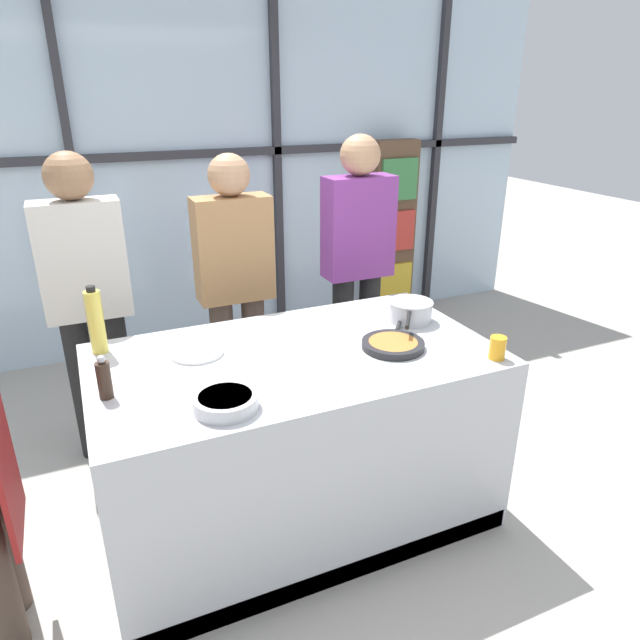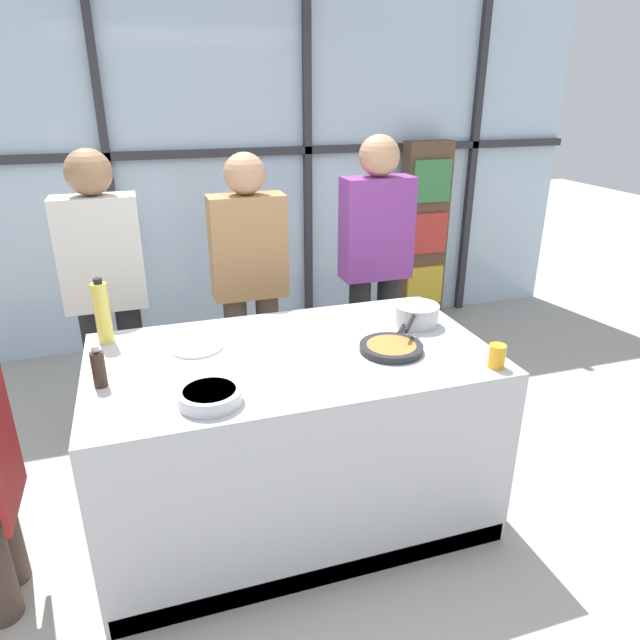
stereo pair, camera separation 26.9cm
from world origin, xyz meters
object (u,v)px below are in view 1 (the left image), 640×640
spectator_center_right (358,256)px  pepper_grinder (104,379)px  spectator_center_left (235,280)px  oil_bottle (96,321)px  white_plate (197,352)px  saucepan (410,311)px  mixing_bowl (226,401)px  spectator_far_left (88,294)px  frying_pan (393,343)px  juice_glass_near (497,348)px

spectator_center_right → pepper_grinder: bearing=32.2°
spectator_center_left → oil_bottle: (-0.80, -0.58, 0.09)m
white_plate → pepper_grinder: 0.48m
saucepan → mixing_bowl: saucepan is taller
spectator_far_left → spectator_center_right: spectator_center_right is taller
pepper_grinder → frying_pan: bearing=-2.3°
saucepan → spectator_far_left: bearing=150.9°
spectator_center_right → juice_glass_near: (-0.01, -1.37, -0.06)m
saucepan → oil_bottle: oil_bottle is taller
spectator_far_left → mixing_bowl: (0.40, -1.29, -0.06)m
white_plate → juice_glass_near: juice_glass_near is taller
frying_pan → juice_glass_near: 0.46m
white_plate → spectator_far_left: bearing=117.6°
spectator_far_left → saucepan: (1.50, -0.84, -0.04)m
spectator_center_right → oil_bottle: 1.72m
spectator_center_right → oil_bottle: spectator_center_right is taller
spectator_center_right → spectator_center_left: bearing=0.0°
spectator_far_left → pepper_grinder: 1.03m
spectator_far_left → pepper_grinder: (-0.00, -1.03, -0.01)m
spectator_far_left → juice_glass_near: size_ratio=16.64×
spectator_far_left → spectator_center_right: size_ratio=0.98×
spectator_center_left → oil_bottle: bearing=35.7°
spectator_center_right → juice_glass_near: 1.37m
juice_glass_near → mixing_bowl: bearing=176.6°
spectator_far_left → saucepan: bearing=150.9°
spectator_center_left → white_plate: (-0.41, -0.78, -0.06)m
juice_glass_near → spectator_center_left: bearing=120.5°
spectator_far_left → spectator_center_right: 1.63m
spectator_center_left → saucepan: 1.08m
spectator_far_left → juice_glass_near: spectator_far_left is taller
frying_pan → white_plate: size_ratio=1.85×
white_plate → mixing_bowl: mixing_bowl is taller
spectator_center_right → pepper_grinder: (-1.63, -1.03, -0.03)m
saucepan → juice_glass_near: bearing=-77.6°
oil_bottle → pepper_grinder: oil_bottle is taller
mixing_bowl → spectator_far_left: bearing=107.3°
spectator_center_left → frying_pan: spectator_center_left is taller
pepper_grinder → oil_bottle: bearing=88.7°
pepper_grinder → white_plate: bearing=31.1°
frying_pan → pepper_grinder: size_ratio=2.47×
white_plate → juice_glass_near: 1.34m
spectator_center_right → white_plate: 1.45m
frying_pan → oil_bottle: bearing=158.2°
spectator_center_left → mixing_bowl: bearing=72.4°
mixing_bowl → oil_bottle: 0.82m
pepper_grinder → juice_glass_near: (1.62, -0.34, -0.03)m
spectator_center_left → spectator_center_right: (0.81, 0.00, 0.05)m
spectator_center_right → pepper_grinder: size_ratio=9.67×
mixing_bowl → pepper_grinder: pepper_grinder is taller
spectator_far_left → oil_bottle: 0.58m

